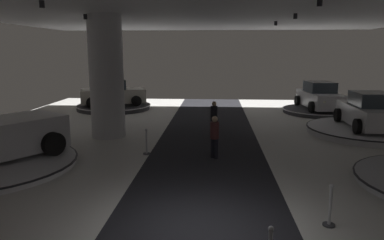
{
  "coord_description": "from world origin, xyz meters",
  "views": [
    {
      "loc": [
        0.31,
        -7.34,
        3.93
      ],
      "look_at": [
        -0.55,
        5.74,
        1.4
      ],
      "focal_mm": 33.8,
      "sensor_mm": 36.0,
      "label": 1
    }
  ],
  "objects_px": {
    "display_platform_deep_right": "(319,111)",
    "display_car_far_right": "(369,112)",
    "display_car_deep_left": "(113,94)",
    "display_car_deep_right": "(320,97)",
    "column_left": "(107,77)",
    "display_platform_far_right": "(367,130)",
    "display_platform_deep_left": "(114,107)",
    "visitor_walking_far": "(215,134)",
    "visitor_walking_near": "(214,116)"
  },
  "relations": [
    {
      "from": "display_car_far_right",
      "to": "column_left",
      "type": "bearing_deg",
      "value": -174.31
    },
    {
      "from": "display_platform_far_right",
      "to": "visitor_walking_near",
      "type": "height_order",
      "value": "visitor_walking_near"
    },
    {
      "from": "display_platform_deep_right",
      "to": "visitor_walking_far",
      "type": "xyz_separation_m",
      "value": [
        -6.63,
        -10.29,
        0.75
      ]
    },
    {
      "from": "display_platform_far_right",
      "to": "display_car_deep_left",
      "type": "bearing_deg",
      "value": 155.52
    },
    {
      "from": "display_car_deep_right",
      "to": "display_platform_deep_right",
      "type": "bearing_deg",
      "value": -85.58
    },
    {
      "from": "display_platform_deep_left",
      "to": "visitor_walking_near",
      "type": "xyz_separation_m",
      "value": [
        6.82,
        -7.05,
        0.73
      ]
    },
    {
      "from": "display_car_deep_left",
      "to": "visitor_walking_far",
      "type": "height_order",
      "value": "display_car_deep_left"
    },
    {
      "from": "display_car_deep_left",
      "to": "display_car_far_right",
      "type": "xyz_separation_m",
      "value": [
        14.18,
        -6.49,
        0.01
      ]
    },
    {
      "from": "display_platform_deep_left",
      "to": "visitor_walking_far",
      "type": "bearing_deg",
      "value": -57.85
    },
    {
      "from": "visitor_walking_far",
      "to": "display_car_far_right",
      "type": "bearing_deg",
      "value": 31.22
    },
    {
      "from": "display_platform_deep_right",
      "to": "column_left",
      "type": "bearing_deg",
      "value": -148.48
    },
    {
      "from": "display_car_deep_right",
      "to": "display_platform_far_right",
      "type": "distance_m",
      "value": 5.97
    },
    {
      "from": "display_car_deep_right",
      "to": "display_car_deep_left",
      "type": "bearing_deg",
      "value": 177.5
    },
    {
      "from": "column_left",
      "to": "display_car_deep_right",
      "type": "relative_size",
      "value": 1.27
    },
    {
      "from": "column_left",
      "to": "display_platform_far_right",
      "type": "xyz_separation_m",
      "value": [
        12.21,
        1.25,
        -2.57
      ]
    },
    {
      "from": "display_platform_deep_left",
      "to": "display_platform_far_right",
      "type": "distance_m",
      "value": 15.56
    },
    {
      "from": "display_car_deep_left",
      "to": "display_car_deep_right",
      "type": "distance_m",
      "value": 13.54
    },
    {
      "from": "display_platform_deep_left",
      "to": "display_car_deep_right",
      "type": "height_order",
      "value": "display_car_deep_right"
    },
    {
      "from": "display_car_deep_left",
      "to": "display_car_far_right",
      "type": "bearing_deg",
      "value": -24.59
    },
    {
      "from": "column_left",
      "to": "display_platform_deep_left",
      "type": "height_order",
      "value": "column_left"
    },
    {
      "from": "display_platform_deep_left",
      "to": "display_car_deep_left",
      "type": "relative_size",
      "value": 1.09
    },
    {
      "from": "display_car_far_right",
      "to": "visitor_walking_far",
      "type": "height_order",
      "value": "display_car_far_right"
    },
    {
      "from": "display_car_deep_left",
      "to": "display_platform_far_right",
      "type": "relative_size",
      "value": 0.81
    },
    {
      "from": "display_car_deep_left",
      "to": "display_car_deep_right",
      "type": "height_order",
      "value": "display_car_deep_left"
    },
    {
      "from": "display_platform_deep_left",
      "to": "display_car_far_right",
      "type": "xyz_separation_m",
      "value": [
        14.16,
        -6.5,
        0.91
      ]
    },
    {
      "from": "display_car_deep_left",
      "to": "display_car_far_right",
      "type": "height_order",
      "value": "display_car_far_right"
    },
    {
      "from": "display_platform_far_right",
      "to": "visitor_walking_near",
      "type": "distance_m",
      "value": 7.39
    },
    {
      "from": "display_platform_deep_left",
      "to": "display_car_far_right",
      "type": "bearing_deg",
      "value": -24.66
    },
    {
      "from": "column_left",
      "to": "display_platform_deep_left",
      "type": "bearing_deg",
      "value": 104.15
    },
    {
      "from": "display_platform_far_right",
      "to": "display_car_far_right",
      "type": "relative_size",
      "value": 1.31
    },
    {
      "from": "column_left",
      "to": "visitor_walking_near",
      "type": "bearing_deg",
      "value": 7.76
    },
    {
      "from": "display_car_far_right",
      "to": "display_car_deep_right",
      "type": "bearing_deg",
      "value": 96.4
    },
    {
      "from": "column_left",
      "to": "visitor_walking_far",
      "type": "relative_size",
      "value": 3.46
    },
    {
      "from": "display_platform_far_right",
      "to": "display_platform_deep_left",
      "type": "bearing_deg",
      "value": 155.44
    },
    {
      "from": "display_platform_deep_left",
      "to": "display_car_deep_left",
      "type": "height_order",
      "value": "display_car_deep_left"
    },
    {
      "from": "display_platform_deep_right",
      "to": "display_car_far_right",
      "type": "height_order",
      "value": "display_car_far_right"
    },
    {
      "from": "display_platform_deep_right",
      "to": "display_car_far_right",
      "type": "xyz_separation_m",
      "value": [
        0.66,
        -5.87,
        0.92
      ]
    },
    {
      "from": "display_car_deep_right",
      "to": "display_platform_far_right",
      "type": "xyz_separation_m",
      "value": [
        0.66,
        -5.87,
        -0.87
      ]
    },
    {
      "from": "display_car_deep_left",
      "to": "visitor_walking_far",
      "type": "relative_size",
      "value": 2.87
    },
    {
      "from": "visitor_walking_far",
      "to": "display_car_deep_left",
      "type": "bearing_deg",
      "value": 122.28
    },
    {
      "from": "display_car_deep_right",
      "to": "display_platform_deep_left",
      "type": "bearing_deg",
      "value": 177.45
    },
    {
      "from": "display_car_deep_right",
      "to": "visitor_walking_near",
      "type": "height_order",
      "value": "display_car_deep_right"
    },
    {
      "from": "display_platform_deep_left",
      "to": "visitor_walking_near",
      "type": "relative_size",
      "value": 3.12
    },
    {
      "from": "column_left",
      "to": "display_car_deep_right",
      "type": "bearing_deg",
      "value": 31.64
    },
    {
      "from": "display_car_deep_left",
      "to": "visitor_walking_far",
      "type": "bearing_deg",
      "value": -57.72
    },
    {
      "from": "display_platform_deep_right",
      "to": "visitor_walking_near",
      "type": "relative_size",
      "value": 2.87
    },
    {
      "from": "display_platform_deep_left",
      "to": "display_platform_far_right",
      "type": "height_order",
      "value": "display_platform_far_right"
    },
    {
      "from": "display_platform_far_right",
      "to": "visitor_walking_far",
      "type": "distance_m",
      "value": 8.57
    },
    {
      "from": "column_left",
      "to": "visitor_walking_near",
      "type": "distance_m",
      "value": 5.26
    },
    {
      "from": "column_left",
      "to": "display_platform_deep_right",
      "type": "bearing_deg",
      "value": 31.52
    }
  ]
}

